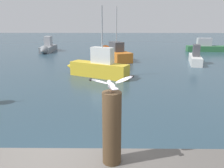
{
  "coord_description": "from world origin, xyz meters",
  "views": [
    {
      "loc": [
        1.06,
        -3.46,
        3.28
      ],
      "look_at": [
        1.03,
        -0.12,
        2.35
      ],
      "focal_mm": 36.73,
      "sensor_mm": 36.0,
      "label": 1
    }
  ],
  "objects_px": {
    "boat_grey": "(47,48)",
    "boat_yellow": "(96,67)",
    "boat_orange": "(111,53)",
    "seagull": "(112,84)",
    "boat_white": "(195,58)",
    "mooring_post": "(112,128)",
    "boat_green": "(212,47)"
  },
  "relations": [
    {
      "from": "boat_grey",
      "to": "boat_yellow",
      "type": "xyz_separation_m",
      "value": [
        6.07,
        -11.0,
        0.14
      ]
    },
    {
      "from": "boat_orange",
      "to": "boat_yellow",
      "type": "relative_size",
      "value": 1.31
    },
    {
      "from": "seagull",
      "to": "boat_white",
      "type": "height_order",
      "value": "seagull"
    },
    {
      "from": "mooring_post",
      "to": "seagull",
      "type": "xyz_separation_m",
      "value": [
        -0.0,
        0.0,
        0.68
      ]
    },
    {
      "from": "boat_green",
      "to": "boat_yellow",
      "type": "relative_size",
      "value": 1.29
    },
    {
      "from": "seagull",
      "to": "boat_yellow",
      "type": "height_order",
      "value": "boat_yellow"
    },
    {
      "from": "boat_green",
      "to": "boat_yellow",
      "type": "bearing_deg",
      "value": -135.14
    },
    {
      "from": "boat_orange",
      "to": "boat_white",
      "type": "xyz_separation_m",
      "value": [
        6.68,
        -2.1,
        -0.06
      ]
    },
    {
      "from": "boat_green",
      "to": "seagull",
      "type": "bearing_deg",
      "value": -115.87
    },
    {
      "from": "mooring_post",
      "to": "seagull",
      "type": "bearing_deg",
      "value": 107.91
    },
    {
      "from": "boat_green",
      "to": "boat_orange",
      "type": "relative_size",
      "value": 0.99
    },
    {
      "from": "boat_white",
      "to": "boat_orange",
      "type": "bearing_deg",
      "value": 162.52
    },
    {
      "from": "boat_grey",
      "to": "seagull",
      "type": "bearing_deg",
      "value": -71.57
    },
    {
      "from": "boat_white",
      "to": "mooring_post",
      "type": "bearing_deg",
      "value": -113.21
    },
    {
      "from": "boat_grey",
      "to": "boat_orange",
      "type": "height_order",
      "value": "boat_orange"
    },
    {
      "from": "mooring_post",
      "to": "seagull",
      "type": "height_order",
      "value": "seagull"
    },
    {
      "from": "boat_green",
      "to": "boat_orange",
      "type": "xyz_separation_m",
      "value": [
        -10.98,
        -5.03,
        0.07
      ]
    },
    {
      "from": "boat_yellow",
      "to": "boat_grey",
      "type": "bearing_deg",
      "value": 118.87
    },
    {
      "from": "boat_green",
      "to": "boat_white",
      "type": "height_order",
      "value": "boat_white"
    },
    {
      "from": "seagull",
      "to": "boat_green",
      "type": "height_order",
      "value": "seagull"
    },
    {
      "from": "mooring_post",
      "to": "boat_green",
      "type": "bearing_deg",
      "value": 64.14
    },
    {
      "from": "boat_green",
      "to": "boat_orange",
      "type": "bearing_deg",
      "value": -155.38
    },
    {
      "from": "boat_grey",
      "to": "boat_white",
      "type": "height_order",
      "value": "boat_grey"
    },
    {
      "from": "mooring_post",
      "to": "boat_orange",
      "type": "relative_size",
      "value": 0.21
    },
    {
      "from": "mooring_post",
      "to": "boat_orange",
      "type": "xyz_separation_m",
      "value": [
        -0.26,
        17.1,
        -1.24
      ]
    },
    {
      "from": "boat_orange",
      "to": "boat_white",
      "type": "distance_m",
      "value": 7.01
    },
    {
      "from": "seagull",
      "to": "boat_orange",
      "type": "height_order",
      "value": "boat_orange"
    },
    {
      "from": "boat_green",
      "to": "boat_white",
      "type": "bearing_deg",
      "value": -121.07
    },
    {
      "from": "boat_grey",
      "to": "boat_green",
      "type": "xyz_separation_m",
      "value": [
        17.86,
        0.73,
        -0.03
      ]
    },
    {
      "from": "mooring_post",
      "to": "boat_white",
      "type": "distance_m",
      "value": 16.36
    },
    {
      "from": "boat_yellow",
      "to": "boat_white",
      "type": "distance_m",
      "value": 8.79
    },
    {
      "from": "boat_grey",
      "to": "boat_green",
      "type": "bearing_deg",
      "value": 2.35
    }
  ]
}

